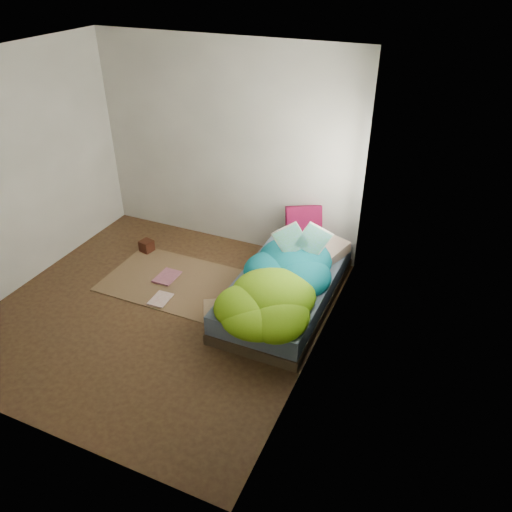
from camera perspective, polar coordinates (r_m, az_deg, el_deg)
The scene contains 12 objects.
ground at distance 5.64m, azimuth -11.07°, elevation -6.17°, with size 3.50×3.50×0.00m, color #3C2417.
room_walls at distance 4.83m, azimuth -12.89°, elevation 9.21°, with size 3.54×3.54×2.62m.
bed at distance 5.58m, azimuth 3.39°, elevation -3.84°, with size 1.00×2.00×0.34m.
duvet at distance 5.22m, azimuth 2.65°, elevation -2.10°, with size 0.96×1.84×0.34m, color #085E7B, non-canonical shape.
rug at distance 6.07m, azimuth -9.43°, elevation -2.85°, with size 1.60×1.10×0.01m, color brown.
pillow_floral at distance 5.96m, azimuth 7.47°, elevation 1.21°, with size 0.60×0.37×0.13m, color beige.
pillow_magenta at distance 6.10m, azimuth 5.47°, elevation 3.71°, with size 0.43×0.13×0.43m, color #490418.
open_book at distance 5.34m, azimuth 5.34°, elevation 2.76°, with size 0.51×0.11×0.31m, color green, non-canonical shape.
wooden_box at distance 6.68m, azimuth -12.39°, elevation 1.14°, with size 0.15×0.15×0.15m, color #34180C.
floor_book_a at distance 5.82m, azimuth -11.70°, elevation -4.66°, with size 0.20×0.28×0.02m, color white.
floor_book_b at distance 6.18m, azimuth -11.07°, elevation -2.12°, with size 0.24×0.32×0.03m, color #BE6E85.
floor_book_c at distance 5.56m, azimuth -6.02°, elevation -6.05°, with size 0.24×0.32×0.02m, color tan.
Camera 1 is at (2.73, -3.55, 3.43)m, focal length 35.00 mm.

